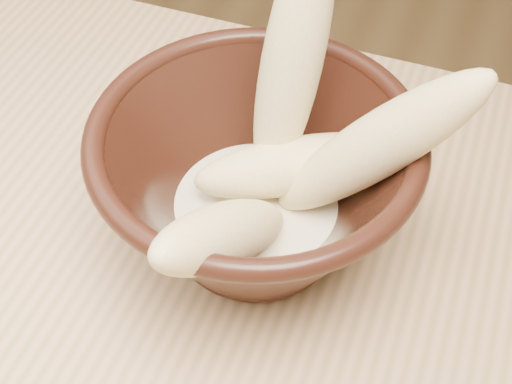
{
  "coord_description": "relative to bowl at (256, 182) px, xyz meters",
  "views": [
    {
      "loc": [
        -0.05,
        -0.17,
        1.19
      ],
      "look_at": [
        -0.17,
        0.14,
        0.81
      ],
      "focal_mm": 50.0,
      "sensor_mm": 36.0,
      "label": 1
    }
  ],
  "objects": [
    {
      "name": "banana_front",
      "position": [
        0.0,
        -0.07,
        0.02
      ],
      "size": [
        0.08,
        0.15,
        0.13
      ],
      "primitive_type": "ellipsoid",
      "rotation": [
        0.93,
        0.0,
        -0.24
      ],
      "color": "tan",
      "rests_on": "bowl"
    },
    {
      "name": "milk_puddle",
      "position": [
        -0.0,
        0.0,
        -0.03
      ],
      "size": [
        0.13,
        0.13,
        0.02
      ],
      "primitive_type": "cylinder",
      "color": "beige",
      "rests_on": "bowl"
    },
    {
      "name": "banana_upright",
      "position": [
        0.01,
        0.05,
        0.07
      ],
      "size": [
        0.06,
        0.11,
        0.2
      ],
      "primitive_type": "ellipsoid",
      "rotation": [
        0.3,
        0.0,
        2.92
      ],
      "color": "tan",
      "rests_on": "bowl"
    },
    {
      "name": "banana_right",
      "position": [
        0.08,
        0.02,
        0.05
      ],
      "size": [
        0.15,
        0.06,
        0.17
      ],
      "primitive_type": "ellipsoid",
      "rotation": [
        0.69,
        0.0,
        1.72
      ],
      "color": "tan",
      "rests_on": "bowl"
    },
    {
      "name": "banana_across",
      "position": [
        0.02,
        0.02,
        0.0
      ],
      "size": [
        0.15,
        0.11,
        0.05
      ],
      "primitive_type": "ellipsoid",
      "rotation": [
        1.5,
        0.0,
        2.08
      ],
      "color": "tan",
      "rests_on": "bowl"
    },
    {
      "name": "bowl",
      "position": [
        0.0,
        0.0,
        0.0
      ],
      "size": [
        0.23,
        0.23,
        0.12
      ],
      "rotation": [
        0.0,
        0.0,
        -0.08
      ],
      "color": "black",
      "rests_on": "table"
    }
  ]
}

